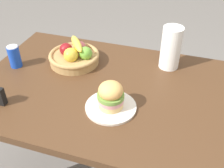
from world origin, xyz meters
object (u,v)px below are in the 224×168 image
at_px(plate, 111,107).
at_px(paper_towel_roll, 171,48).
at_px(soda_can, 14,56).
at_px(fruit_basket, 75,56).
at_px(sandwich, 111,95).

bearing_deg(plate, paper_towel_roll, 65.02).
bearing_deg(soda_can, fruit_basket, 23.92).
height_order(plate, sandwich, sandwich).
bearing_deg(fruit_basket, plate, -44.27).
xyz_separation_m(sandwich, soda_can, (-0.62, 0.18, -0.01)).
bearing_deg(paper_towel_roll, plate, -114.98).
distance_m(plate, paper_towel_roll, 0.50).
relative_size(sandwich, soda_can, 1.05).
relative_size(plate, soda_can, 1.90).
relative_size(plate, paper_towel_roll, 1.00).
relative_size(soda_can, fruit_basket, 0.43).
bearing_deg(fruit_basket, soda_can, -156.08).
xyz_separation_m(soda_can, paper_towel_roll, (0.83, 0.26, 0.06)).
bearing_deg(soda_can, paper_towel_roll, 17.47).
xyz_separation_m(plate, sandwich, (0.00, -0.00, 0.07)).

